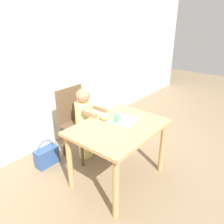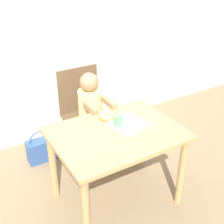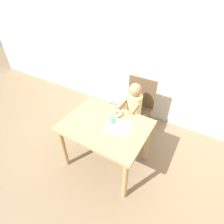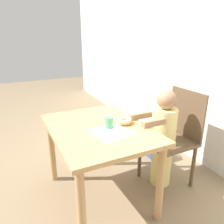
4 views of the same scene
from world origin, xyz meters
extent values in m
plane|color=#7A664C|center=(0.00, 0.00, 0.00)|extent=(12.00, 12.00, 0.00)
cube|color=silver|center=(0.00, 1.29, 1.25)|extent=(8.00, 0.05, 2.50)
cube|color=tan|center=(0.00, 0.00, 0.68)|extent=(1.01, 0.76, 0.03)
cylinder|color=tan|center=(-0.45, -0.32, 0.33)|extent=(0.06, 0.06, 0.67)
cylinder|color=tan|center=(0.45, -0.32, 0.33)|extent=(0.06, 0.06, 0.67)
cylinder|color=tan|center=(-0.45, 0.32, 0.33)|extent=(0.06, 0.06, 0.67)
cylinder|color=tan|center=(0.45, 0.32, 0.33)|extent=(0.06, 0.06, 0.67)
cube|color=brown|center=(0.08, 0.68, 0.45)|extent=(0.43, 0.44, 0.03)
cube|color=brown|center=(0.08, 0.89, 0.70)|extent=(0.43, 0.02, 0.47)
cylinder|color=brown|center=(-0.10, 0.50, 0.22)|extent=(0.04, 0.04, 0.44)
cylinder|color=brown|center=(0.27, 0.50, 0.22)|extent=(0.04, 0.04, 0.44)
cylinder|color=brown|center=(-0.10, 0.87, 0.22)|extent=(0.04, 0.04, 0.44)
cylinder|color=brown|center=(0.27, 0.87, 0.22)|extent=(0.04, 0.04, 0.44)
cylinder|color=#E0D17F|center=(0.08, 0.63, 0.23)|extent=(0.19, 0.19, 0.47)
cylinder|color=#E0D17F|center=(0.08, 0.63, 0.63)|extent=(0.23, 0.23, 0.32)
sphere|color=#997051|center=(0.08, 0.63, 0.88)|extent=(0.18, 0.18, 0.18)
cube|color=#997051|center=(-0.01, 0.42, 0.73)|extent=(0.05, 0.22, 0.05)
cube|color=#997051|center=(0.18, 0.42, 0.73)|extent=(0.05, 0.22, 0.05)
torus|color=tan|center=(0.04, 0.23, 0.72)|extent=(0.13, 0.13, 0.04)
torus|color=white|center=(0.04, 0.23, 0.74)|extent=(0.11, 0.11, 0.02)
cube|color=white|center=(0.15, 0.05, 0.70)|extent=(0.33, 0.33, 0.00)
cube|color=#2D4C84|center=(-0.37, 0.87, 0.12)|extent=(0.30, 0.14, 0.24)
torus|color=#2D4C84|center=(-0.37, 0.87, 0.24)|extent=(0.24, 0.02, 0.24)
cylinder|color=#519E66|center=(0.06, 0.07, 0.75)|extent=(0.07, 0.07, 0.09)
camera|label=1|loc=(-1.65, -1.26, 1.77)|focal=35.00mm
camera|label=2|loc=(-1.09, -1.77, 2.03)|focal=50.00mm
camera|label=3|loc=(0.85, -1.27, 2.09)|focal=28.00mm
camera|label=4|loc=(1.53, -0.64, 1.41)|focal=35.00mm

